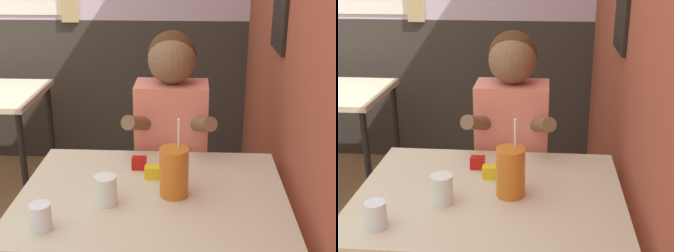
{
  "view_description": "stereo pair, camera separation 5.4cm",
  "coord_description": "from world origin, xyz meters",
  "views": [
    {
      "loc": [
        0.98,
        -1.19,
        1.58
      ],
      "look_at": [
        0.89,
        0.52,
        0.93
      ],
      "focal_mm": 50.0,
      "sensor_mm": 36.0,
      "label": 1
    },
    {
      "loc": [
        1.04,
        -1.18,
        1.58
      ],
      "look_at": [
        0.89,
        0.52,
        0.93
      ],
      "focal_mm": 50.0,
      "sensor_mm": 36.0,
      "label": 2
    }
  ],
  "objects": [
    {
      "name": "brick_wall_right",
      "position": [
        1.42,
        1.12,
        1.35
      ],
      "size": [
        0.08,
        4.24,
        2.7
      ],
      "color": "brown",
      "rests_on": "ground_plane"
    },
    {
      "name": "person_seated",
      "position": [
        0.89,
        0.9,
        0.67
      ],
      "size": [
        0.42,
        0.42,
        1.24
      ],
      "color": "#EA7F6B",
      "rests_on": "ground_plane"
    },
    {
      "name": "main_table",
      "position": [
        0.84,
        0.37,
        0.65
      ],
      "size": [
        1.0,
        0.78,
        0.72
      ],
      "color": "beige",
      "rests_on": "ground_plane"
    },
    {
      "name": "condiment_mustard",
      "position": [
        0.83,
        0.49,
        0.75
      ],
      "size": [
        0.06,
        0.04,
        0.05
      ],
      "color": "yellow",
      "rests_on": "main_table"
    },
    {
      "name": "glass_center",
      "position": [
        0.68,
        0.28,
        0.77
      ],
      "size": [
        0.08,
        0.08,
        0.11
      ],
      "color": "silver",
      "rests_on": "main_table"
    },
    {
      "name": "cocktail_pitcher",
      "position": [
        0.92,
        0.36,
        0.81
      ],
      "size": [
        0.11,
        0.11,
        0.31
      ],
      "color": "#C6661E",
      "rests_on": "main_table"
    },
    {
      "name": "condiment_ketchup",
      "position": [
        0.77,
        0.57,
        0.75
      ],
      "size": [
        0.06,
        0.04,
        0.05
      ],
      "color": "#B7140F",
      "rests_on": "main_table"
    },
    {
      "name": "glass_near_pitcher",
      "position": [
        0.5,
        0.1,
        0.77
      ],
      "size": [
        0.07,
        0.07,
        0.09
      ],
      "color": "silver",
      "rests_on": "main_table"
    }
  ]
}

